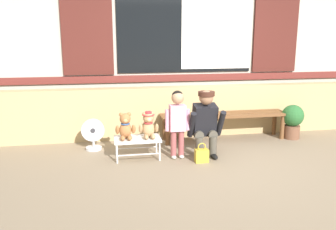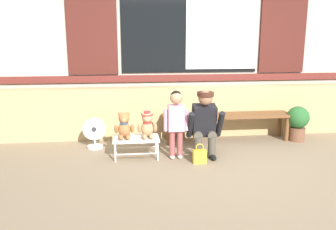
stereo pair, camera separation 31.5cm
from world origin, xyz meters
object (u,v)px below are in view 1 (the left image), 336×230
teddy_bear_with_hat (149,125)px  floor_fan (93,135)px  handbag_on_ground (202,155)px  teddy_bear_plain (125,127)px  small_display_bench (137,140)px  child_standing (177,117)px  potted_plant (293,120)px  wooden_bench_long (224,117)px  adult_crouching (205,123)px

teddy_bear_with_hat → floor_fan: bearing=147.5°
handbag_on_ground → floor_fan: floor_fan is taller
teddy_bear_plain → small_display_bench: bearing=-0.5°
child_standing → potted_plant: (2.09, 0.62, -0.27)m
small_display_bench → potted_plant: (2.64, 0.54, 0.06)m
wooden_bench_long → handbag_on_ground: wooden_bench_long is taller
potted_plant → adult_crouching: bearing=-161.2°
potted_plant → teddy_bear_plain: bearing=-169.2°
handbag_on_ground → potted_plant: 2.00m
child_standing → teddy_bear_plain: bearing=173.5°
small_display_bench → teddy_bear_with_hat: 0.26m
teddy_bear_with_hat → small_display_bench: bearing=-179.2°
child_standing → floor_fan: 1.35m
teddy_bear_plain → floor_fan: size_ratio=0.76×
small_display_bench → wooden_bench_long: bearing=24.3°
small_display_bench → handbag_on_ground: size_ratio=2.35×
teddy_bear_with_hat → child_standing: 0.42m
handbag_on_ground → small_display_bench: bearing=160.2°
child_standing → wooden_bench_long: bearing=38.7°
adult_crouching → floor_fan: size_ratio=1.98×
teddy_bear_with_hat → wooden_bench_long: bearing=26.7°
potted_plant → floor_fan: potted_plant is taller
small_display_bench → child_standing: size_ratio=0.67×
teddy_bear_with_hat → adult_crouching: adult_crouching is taller
adult_crouching → potted_plant: bearing=18.8°
teddy_bear_with_hat → potted_plant: 2.54m
teddy_bear_plain → child_standing: size_ratio=0.38×
small_display_bench → child_standing: bearing=-8.2°
teddy_bear_plain → potted_plant: 2.85m
potted_plant → wooden_bench_long: bearing=173.1°
adult_crouching → potted_plant: (1.67, 0.57, -0.16)m
small_display_bench → adult_crouching: 0.99m
teddy_bear_plain → teddy_bear_with_hat: (0.32, 0.00, 0.01)m
teddy_bear_plain → potted_plant: teddy_bear_plain is taller
wooden_bench_long → adult_crouching: (-0.53, -0.71, 0.11)m
small_display_bench → potted_plant: potted_plant is taller
floor_fan → teddy_bear_plain: bearing=-47.3°
potted_plant → teddy_bear_with_hat: bearing=-167.9°
small_display_bench → teddy_bear_with_hat: bearing=0.8°
adult_crouching → handbag_on_ground: 0.49m
small_display_bench → teddy_bear_plain: size_ratio=1.76×
wooden_bench_long → teddy_bear_with_hat: bearing=-153.3°
handbag_on_ground → adult_crouching: bearing=65.5°
child_standing → handbag_on_ground: size_ratio=3.52×
teddy_bear_plain → adult_crouching: bearing=-1.7°
child_standing → adult_crouching: size_ratio=1.01×
teddy_bear_plain → handbag_on_ground: (1.00, -0.31, -0.37)m
small_display_bench → floor_fan: floor_fan is taller
teddy_bear_with_hat → handbag_on_ground: teddy_bear_with_hat is taller
child_standing → adult_crouching: (0.42, 0.05, -0.11)m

